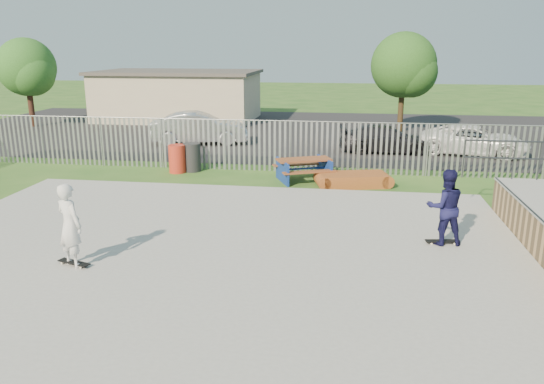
# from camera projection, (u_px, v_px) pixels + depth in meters

# --- Properties ---
(ground) EXTENTS (120.00, 120.00, 0.00)m
(ground) POSITION_uv_depth(u_px,v_px,m) (206.00, 257.00, 12.46)
(ground) COLOR #2A591E
(ground) RESTS_ON ground
(concrete_slab) EXTENTS (15.00, 12.00, 0.15)m
(concrete_slab) POSITION_uv_depth(u_px,v_px,m) (206.00, 254.00, 12.44)
(concrete_slab) COLOR gray
(concrete_slab) RESTS_ON ground
(fence) EXTENTS (26.04, 16.02, 2.00)m
(fence) POSITION_uv_depth(u_px,v_px,m) (275.00, 173.00, 16.43)
(fence) COLOR gray
(fence) RESTS_ON ground
(picnic_table) EXTENTS (2.43, 2.25, 0.82)m
(picnic_table) POSITION_uv_depth(u_px,v_px,m) (304.00, 169.00, 19.41)
(picnic_table) COLOR brown
(picnic_table) RESTS_ON ground
(funbox) EXTENTS (2.43, 1.61, 0.45)m
(funbox) POSITION_uv_depth(u_px,v_px,m) (353.00, 180.00, 18.73)
(funbox) COLOR brown
(funbox) RESTS_ON ground
(trash_bin_red) EXTENTS (0.65, 0.65, 1.09)m
(trash_bin_red) POSITION_uv_depth(u_px,v_px,m) (177.00, 159.00, 20.63)
(trash_bin_red) COLOR red
(trash_bin_red) RESTS_ON ground
(trash_bin_grey) EXTENTS (0.67, 0.67, 1.11)m
(trash_bin_grey) POSITION_uv_depth(u_px,v_px,m) (192.00, 157.00, 20.84)
(trash_bin_grey) COLOR #242527
(trash_bin_grey) RESTS_ON ground
(parking_lot) EXTENTS (40.00, 18.00, 0.02)m
(parking_lot) POSITION_uv_depth(u_px,v_px,m) (292.00, 131.00, 30.57)
(parking_lot) COLOR black
(parking_lot) RESTS_ON ground
(car_silver) EXTENTS (5.05, 2.67, 1.58)m
(car_silver) POSITION_uv_depth(u_px,v_px,m) (199.00, 128.00, 26.47)
(car_silver) COLOR silver
(car_silver) RESTS_ON parking_lot
(car_dark) EXTENTS (4.35, 1.95, 1.24)m
(car_dark) POSITION_uv_depth(u_px,v_px,m) (386.00, 139.00, 24.43)
(car_dark) COLOR black
(car_dark) RESTS_ON parking_lot
(car_white) EXTENTS (5.10, 3.23, 1.31)m
(car_white) POSITION_uv_depth(u_px,v_px,m) (474.00, 140.00, 23.88)
(car_white) COLOR white
(car_white) RESTS_ON parking_lot
(building) EXTENTS (10.40, 6.40, 3.20)m
(building) POSITION_uv_depth(u_px,v_px,m) (178.00, 95.00, 35.06)
(building) COLOR #C2B595
(building) RESTS_ON ground
(tree_left) EXTENTS (3.41, 3.41, 5.26)m
(tree_left) POSITION_uv_depth(u_px,v_px,m) (26.00, 67.00, 31.46)
(tree_left) COLOR #3D2218
(tree_left) RESTS_ON ground
(tree_mid) EXTENTS (3.60, 3.60, 5.55)m
(tree_mid) POSITION_uv_depth(u_px,v_px,m) (404.00, 65.00, 29.32)
(tree_mid) COLOR #3C2C18
(tree_mid) RESTS_ON ground
(skateboard_a) EXTENTS (0.82, 0.32, 0.08)m
(skateboard_a) POSITION_uv_depth(u_px,v_px,m) (442.00, 242.00, 12.91)
(skateboard_a) COLOR black
(skateboard_a) RESTS_ON concrete_slab
(skateboard_b) EXTENTS (0.82, 0.44, 0.08)m
(skateboard_b) POSITION_uv_depth(u_px,v_px,m) (74.00, 263.00, 11.64)
(skateboard_b) COLOR black
(skateboard_b) RESTS_ON concrete_slab
(skater_navy) EXTENTS (1.00, 0.83, 1.86)m
(skater_navy) POSITION_uv_depth(u_px,v_px,m) (445.00, 207.00, 12.67)
(skater_navy) COLOR #13133C
(skater_navy) RESTS_ON concrete_slab
(skater_white) EXTENTS (0.81, 0.71, 1.86)m
(skater_white) POSITION_uv_depth(u_px,v_px,m) (70.00, 225.00, 11.40)
(skater_white) COLOR silver
(skater_white) RESTS_ON concrete_slab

